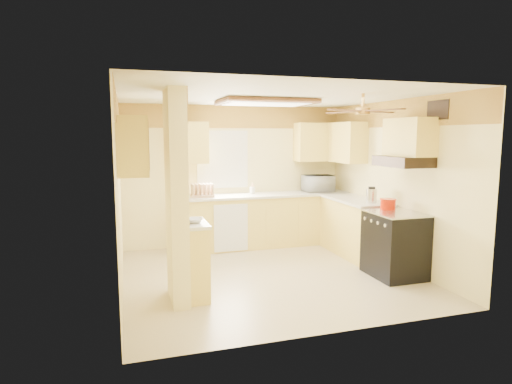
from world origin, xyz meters
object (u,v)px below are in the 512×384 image
object	(u,v)px
stove	(395,244)
kettle	(371,195)
dutch_oven	(388,204)
microwave	(318,183)
bowl	(194,220)

from	to	relation	value
stove	kettle	bearing A→B (deg)	86.64
dutch_oven	kettle	distance (m)	0.47
microwave	kettle	bearing A→B (deg)	102.34
bowl	dutch_oven	bearing A→B (deg)	5.06
bowl	stove	bearing A→B (deg)	0.19
dutch_oven	stove	bearing A→B (deg)	-96.24
microwave	dutch_oven	distance (m)	1.93
kettle	dutch_oven	bearing A→B (deg)	-91.85
bowl	kettle	size ratio (longest dim) A/B	0.88
bowl	microwave	bearing A→B (deg)	39.42
microwave	kettle	size ratio (longest dim) A/B	2.18
dutch_oven	bowl	bearing A→B (deg)	-174.94
stove	dutch_oven	bearing A→B (deg)	83.76
bowl	dutch_oven	world-z (taller)	dutch_oven
bowl	kettle	bearing A→B (deg)	14.02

